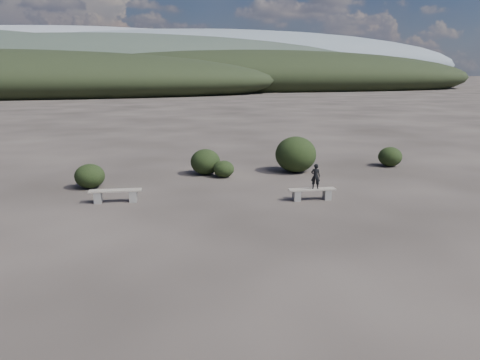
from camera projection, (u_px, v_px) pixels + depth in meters
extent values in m
plane|color=black|center=(301.00, 255.00, 11.20)|extent=(1200.00, 1200.00, 0.00)
cube|color=gray|center=(98.00, 197.00, 15.64)|extent=(0.28, 0.36, 0.38)
cube|color=gray|center=(133.00, 196.00, 15.80)|extent=(0.28, 0.36, 0.38)
cube|color=gray|center=(115.00, 191.00, 15.67)|extent=(1.76, 0.56, 0.05)
cube|color=gray|center=(297.00, 196.00, 15.91)|extent=(0.26, 0.34, 0.36)
cube|color=gray|center=(327.00, 194.00, 16.06)|extent=(0.26, 0.34, 0.36)
cube|color=gray|center=(312.00, 189.00, 15.94)|extent=(1.64, 0.51, 0.04)
imported|color=black|center=(316.00, 176.00, 15.86)|extent=(0.37, 0.31, 0.86)
ellipsoid|color=black|center=(90.00, 176.00, 17.63)|extent=(1.12, 1.12, 0.92)
ellipsoid|color=black|center=(205.00, 162.00, 20.00)|extent=(1.27, 1.27, 1.09)
ellipsoid|color=black|center=(224.00, 169.00, 19.48)|extent=(0.88, 0.88, 0.70)
ellipsoid|color=black|center=(296.00, 154.00, 20.44)|extent=(1.79, 1.79, 1.57)
ellipsoid|color=black|center=(390.00, 157.00, 21.77)|extent=(1.09, 1.09, 0.91)
ellipsoid|color=black|center=(1.00, 82.00, 89.21)|extent=(110.00, 40.00, 12.00)
ellipsoid|color=black|center=(267.00, 78.00, 122.89)|extent=(120.00, 44.00, 14.00)
ellipsoid|color=#2E382E|center=(126.00, 70.00, 160.80)|extent=(190.00, 64.00, 24.00)
ellipsoid|color=slate|center=(229.00, 65.00, 309.17)|extent=(340.00, 110.00, 44.00)
ellipsoid|color=gray|center=(80.00, 63.00, 377.94)|extent=(460.00, 140.00, 56.00)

